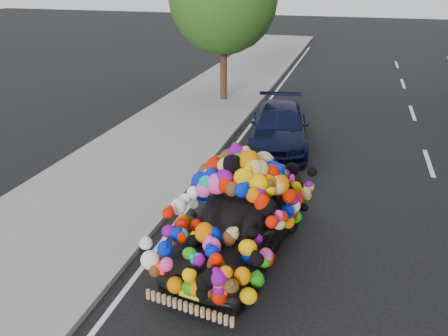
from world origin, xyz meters
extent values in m
plane|color=black|center=(0.00, 0.00, 0.00)|extent=(100.00, 100.00, 0.00)
cube|color=gray|center=(-4.30, 0.00, 0.06)|extent=(4.00, 60.00, 0.12)
cube|color=gray|center=(-2.35, 0.00, 0.07)|extent=(0.15, 60.00, 0.13)
cylinder|color=#332114|center=(-3.80, 9.50, 1.36)|extent=(0.28, 0.28, 2.73)
imported|color=black|center=(-0.42, -0.61, 0.68)|extent=(2.16, 4.20, 1.37)
cube|color=red|center=(-1.25, -2.54, 0.78)|extent=(0.23, 0.09, 0.14)
cube|color=red|center=(-0.17, -2.69, 0.78)|extent=(0.23, 0.09, 0.14)
cube|color=yellow|center=(-0.71, -2.63, 0.48)|extent=(0.34, 0.09, 0.12)
imported|color=black|center=(-0.73, 5.18, 0.60)|extent=(2.34, 4.37, 1.21)
camera|label=1|loc=(1.28, -7.47, 4.91)|focal=35.00mm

